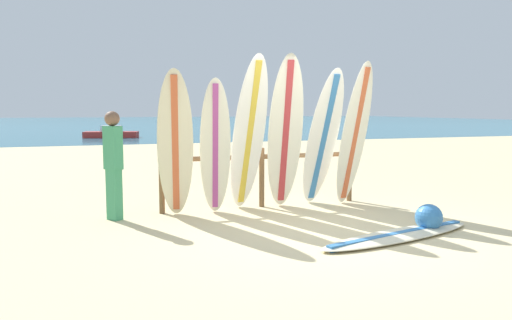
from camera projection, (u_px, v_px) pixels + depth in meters
The scene contains 13 objects.
ground_plane at pixel (331, 233), 6.69m from camera, with size 120.00×120.00×0.00m, color beige.
ocean_water at pixel (112, 122), 61.23m from camera, with size 120.00×80.00×0.01m, color teal.
surfboard_rack at pixel (262, 168), 8.44m from camera, with size 3.50×0.09×1.01m.
surfboard_leaning_far_left at pixel (175, 145), 7.49m from camera, with size 0.66×0.76×2.27m.
surfboard_leaning_left at pixel (215, 147), 7.74m from camera, with size 0.59×0.65×2.15m.
surfboard_leaning_center_left at pixel (249, 135), 7.95m from camera, with size 0.60×0.97×2.52m.
surfboard_leaning_center at pixel (285, 133), 8.13m from camera, with size 0.69×0.88×2.55m.
surfboard_leaning_center_right at pixel (323, 139), 8.34m from camera, with size 0.58×1.03×2.33m.
surfboard_leaning_right at pixel (354, 135), 8.45m from camera, with size 0.63×0.77×2.46m.
surfboard_lying_on_sand at pixel (399, 235), 6.44m from camera, with size 2.69×1.16×0.08m.
beachgoer_standing at pixel (113, 160), 7.41m from camera, with size 0.29×0.31×1.64m.
small_boat_offshore at pixel (111, 133), 28.69m from camera, with size 3.18×1.72×0.71m.
beach_ball at pixel (429, 217), 6.80m from camera, with size 0.37×0.37×0.37m, color #3372B2.
Camera 1 is at (-3.10, -5.87, 1.67)m, focal length 34.77 mm.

